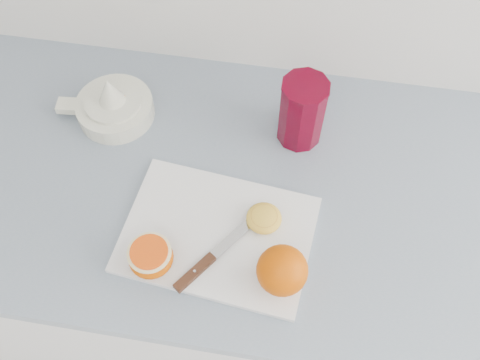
% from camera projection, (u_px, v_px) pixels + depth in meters
% --- Properties ---
extents(counter, '(2.38, 0.64, 0.89)m').
position_uv_depth(counter, '(214.00, 264.00, 1.41)').
color(counter, silver).
rests_on(counter, ground).
extents(cutting_board, '(0.36, 0.27, 0.01)m').
position_uv_depth(cutting_board, '(218.00, 234.00, 0.96)').
color(cutting_board, white).
rests_on(cutting_board, counter).
extents(whole_orange, '(0.09, 0.09, 0.09)m').
position_uv_depth(whole_orange, '(282.00, 270.00, 0.87)').
color(whole_orange, '#DE4F00').
rests_on(whole_orange, cutting_board).
extents(half_orange, '(0.08, 0.08, 0.05)m').
position_uv_depth(half_orange, '(151.00, 257.00, 0.90)').
color(half_orange, '#DE4F00').
rests_on(half_orange, cutting_board).
extents(squeezed_shell, '(0.06, 0.06, 0.03)m').
position_uv_depth(squeezed_shell, '(264.00, 218.00, 0.95)').
color(squeezed_shell, gold).
rests_on(squeezed_shell, cutting_board).
extents(paring_knife, '(0.13, 0.17, 0.01)m').
position_uv_depth(paring_knife, '(202.00, 266.00, 0.92)').
color(paring_knife, '#462614').
rests_on(paring_knife, cutting_board).
extents(citrus_juicer, '(0.20, 0.16, 0.10)m').
position_uv_depth(citrus_juicer, '(113.00, 106.00, 1.08)').
color(citrus_juicer, white).
rests_on(citrus_juicer, counter).
extents(red_tumbler, '(0.09, 0.09, 0.15)m').
position_uv_depth(red_tumbler, '(302.00, 114.00, 1.02)').
color(red_tumbler, '#5C0014').
rests_on(red_tumbler, counter).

